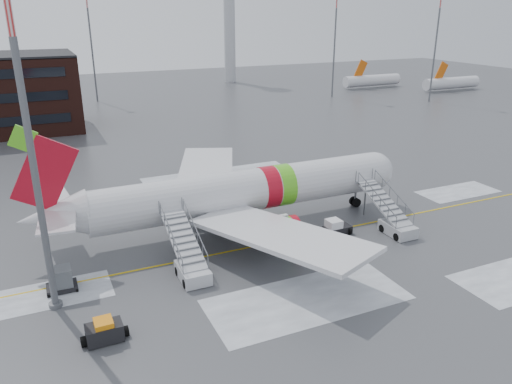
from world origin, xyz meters
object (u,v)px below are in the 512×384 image
uld_container (61,280)px  light_mast_near (29,140)px  airliner (237,193)px  baggage_tractor (105,332)px  airstair_fwd (393,220)px  pushback_tug (336,227)px  airstair_aft (190,262)px

uld_container → light_mast_near: 10.94m
airliner → baggage_tractor: (-13.69, -12.16, -2.80)m
airstair_fwd → uld_container: (-28.00, 1.64, -0.26)m
baggage_tractor → light_mast_near: size_ratio=0.13×
uld_container → airliner: bearing=17.4°
pushback_tug → uld_container: size_ratio=1.17×
airstair_aft → baggage_tractor: bearing=-141.6°
airliner → pushback_tug: (7.48, -4.91, -2.80)m
airstair_fwd → airstair_aft: 19.00m
light_mast_near → airstair_aft: bearing=2.5°
uld_container → baggage_tractor: uld_container is taller
baggage_tractor → pushback_tug: bearing=18.9°
airstair_aft → airliner: bearing=44.7°
pushback_tug → light_mast_near: light_mast_near is taller
pushback_tug → baggage_tractor: bearing=-161.1°
airliner → airstair_fwd: (12.40, -6.54, -2.35)m
airstair_aft → uld_container: airstair_aft is taller
airstair_fwd → pushback_tug: bearing=161.7°
light_mast_near → airliner: bearing=23.3°
airliner → uld_container: 16.56m
pushback_tug → airstair_aft: bearing=-173.4°
airliner → uld_container: airliner is taller
airstair_fwd → light_mast_near: size_ratio=0.35×
baggage_tractor → light_mast_near: 12.35m
airliner → light_mast_near: bearing=-156.7°
airstair_aft → pushback_tug: bearing=6.6°
airliner → light_mast_near: light_mast_near is taller
baggage_tractor → uld_container: bearing=104.7°
pushback_tug → uld_container: (-23.07, 0.01, 0.19)m
airliner → airstair_fwd: size_ratio=4.55×
pushback_tug → airstair_fwd: bearing=-18.3°
uld_container → airstair_aft: bearing=-10.3°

